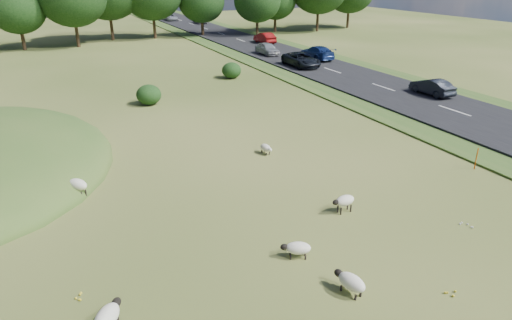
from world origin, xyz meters
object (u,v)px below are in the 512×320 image
at_px(car_2, 265,38).
at_px(car_7, 267,49).
at_px(sheep_1, 344,201).
at_px(sheep_3, 77,184).
at_px(marker_post, 476,159).
at_px(sheep_0, 107,316).
at_px(sheep_4, 297,248).
at_px(car_0, 301,60).
at_px(car_1, 432,87).
at_px(car_5, 200,20).
at_px(sheep_5, 351,282).
at_px(sheep_2, 266,148).
at_px(car_3, 171,17).
at_px(car_6, 317,53).

height_order(car_2, car_7, car_2).
bearing_deg(sheep_1, sheep_3, -34.70).
relative_size(marker_post, sheep_0, 0.92).
bearing_deg(sheep_3, marker_post, -142.91).
distance_m(sheep_1, sheep_4, 4.14).
relative_size(car_0, car_7, 1.25).
bearing_deg(sheep_0, car_1, -24.03).
height_order(sheep_3, car_5, car_5).
distance_m(sheep_5, car_0, 36.80).
bearing_deg(sheep_5, car_2, -37.58).
bearing_deg(car_2, car_0, 77.17).
height_order(sheep_0, sheep_1, sheep_0).
relative_size(sheep_2, sheep_3, 0.83).
distance_m(sheep_5, car_5, 80.41).
distance_m(marker_post, sheep_4, 12.99).
relative_size(sheep_3, car_2, 0.28).
bearing_deg(marker_post, car_0, 79.43).
distance_m(sheep_5, car_3, 86.79).
bearing_deg(car_3, sheep_0, -106.34).
bearing_deg(car_6, marker_post, 73.57).
xyz_separation_m(marker_post, sheep_3, (-19.46, 5.52, 0.04)).
xyz_separation_m(car_1, car_5, (0.00, 59.96, 0.04)).
relative_size(sheep_2, car_7, 0.25).
height_order(sheep_0, car_5, car_5).
bearing_deg(car_1, sheep_0, 29.88).
bearing_deg(car_2, sheep_0, 59.37).
distance_m(car_0, car_7, 8.20).
xyz_separation_m(car_2, car_7, (-3.80, -8.48, -0.02)).
bearing_deg(car_0, sheep_0, -128.20).
bearing_deg(sheep_4, car_5, -79.29).
xyz_separation_m(car_1, car_3, (-3.80, 67.40, -0.03)).
distance_m(sheep_4, car_3, 84.49).
distance_m(sheep_5, car_6, 41.23).
bearing_deg(car_7, marker_post, -98.15).
bearing_deg(sheep_4, sheep_3, -24.79).
xyz_separation_m(sheep_0, sheep_1, (10.41, 3.17, -0.10)).
bearing_deg(marker_post, car_6, 73.57).
relative_size(sheep_3, sheep_5, 0.96).
bearing_deg(sheep_3, car_2, -73.60).
distance_m(sheep_1, car_6, 35.77).
bearing_deg(car_2, sheep_5, 67.03).
bearing_deg(sheep_2, sheep_1, -7.12).
xyz_separation_m(marker_post, sheep_4, (-12.62, -3.06, -0.19)).
height_order(sheep_1, car_5, car_5).
distance_m(sheep_1, sheep_5, 5.47).
bearing_deg(car_7, car_3, 90.00).
distance_m(car_0, car_5, 45.22).
height_order(sheep_1, sheep_3, sheep_3).
distance_m(sheep_0, car_3, 87.20).
bearing_deg(sheep_3, car_3, -55.38).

